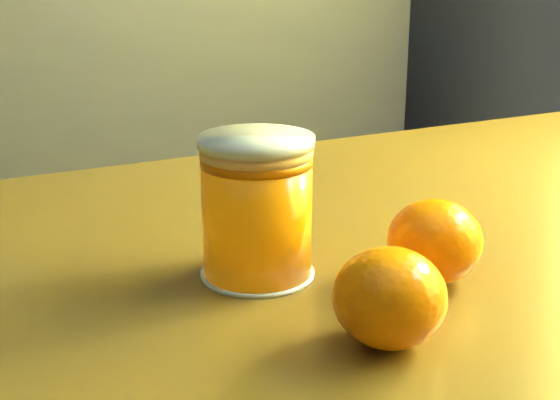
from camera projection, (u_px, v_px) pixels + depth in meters
name	position (u px, v px, depth m)	size (l,w,h in m)	color
table	(447.00, 364.00, 0.60)	(0.98, 0.69, 0.73)	brown
juice_glass	(257.00, 209.00, 0.51)	(0.08, 0.08, 0.09)	orange
orange_front	(390.00, 298.00, 0.43)	(0.06, 0.06, 0.06)	orange
orange_back	(435.00, 241.00, 0.51)	(0.06, 0.06, 0.06)	orange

